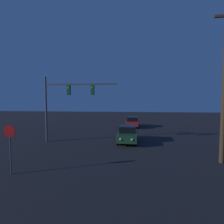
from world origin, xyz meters
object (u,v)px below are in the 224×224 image
at_px(car_far, 133,122).
at_px(car_near, 128,134).
at_px(stop_sign, 10,141).
at_px(traffic_signal_mast, 65,98).

bearing_deg(car_far, car_near, -90.19).
relative_size(car_near, car_far, 1.00).
xyz_separation_m(car_far, stop_sign, (-6.37, -16.91, 1.00)).
relative_size(car_far, traffic_signal_mast, 0.60).
distance_m(car_near, traffic_signal_mast, 6.63).
height_order(car_near, stop_sign, stop_sign).
distance_m(car_near, car_far, 9.19).
xyz_separation_m(car_far, traffic_signal_mast, (-6.21, -9.79, 3.33)).
bearing_deg(car_far, traffic_signal_mast, -119.42).
bearing_deg(traffic_signal_mast, stop_sign, -91.24).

